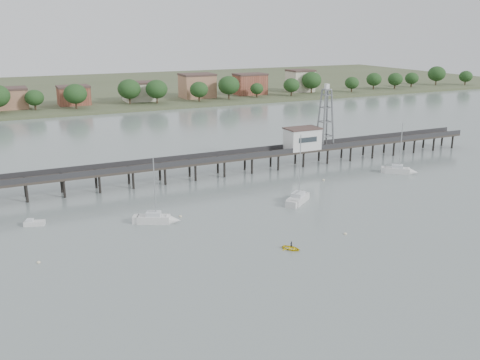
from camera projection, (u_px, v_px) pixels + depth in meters
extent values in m
plane|color=gray|center=(381.00, 291.00, 68.89)|extent=(500.00, 500.00, 0.00)
cube|color=#2D2823|center=(207.00, 161.00, 119.92)|extent=(150.00, 5.00, 0.50)
cube|color=#333335|center=(211.00, 160.00, 117.62)|extent=(150.00, 0.12, 1.10)
cube|color=#333335|center=(203.00, 155.00, 121.78)|extent=(150.00, 0.12, 1.10)
cylinder|color=black|center=(210.00, 171.00, 118.81)|extent=(0.50, 0.50, 4.40)
cylinder|color=black|center=(204.00, 167.00, 122.11)|extent=(0.50, 0.50, 4.40)
cylinder|color=black|center=(452.00, 142.00, 148.90)|extent=(0.50, 0.50, 4.40)
cylinder|color=black|center=(442.00, 139.00, 152.19)|extent=(0.50, 0.50, 4.40)
cube|color=silver|center=(302.00, 139.00, 129.46)|extent=(8.00, 5.00, 5.00)
cube|color=#4C3833|center=(303.00, 128.00, 128.73)|extent=(8.40, 5.40, 0.30)
cube|color=slate|center=(327.00, 89.00, 128.91)|extent=(1.80, 1.80, 0.30)
cube|color=silver|center=(327.00, 86.00, 128.70)|extent=(0.90, 0.90, 1.20)
cube|color=silver|center=(154.00, 220.00, 92.64)|extent=(5.98, 4.41, 1.65)
cone|color=silver|center=(174.00, 220.00, 92.60)|extent=(3.05, 2.98, 2.17)
cube|color=silver|center=(153.00, 214.00, 92.31)|extent=(3.00, 2.65, 0.75)
cylinder|color=#A5A8AA|center=(154.00, 187.00, 90.95)|extent=(0.18, 0.18, 10.48)
cylinder|color=#A5A8AA|center=(148.00, 211.00, 92.17)|extent=(2.98, 1.54, 0.12)
cube|color=silver|center=(298.00, 200.00, 103.38)|extent=(6.55, 5.89, 1.65)
cone|color=silver|center=(305.00, 194.00, 106.81)|extent=(3.62, 3.59, 2.48)
cube|color=silver|center=(298.00, 194.00, 103.06)|extent=(3.45, 3.31, 0.75)
cylinder|color=#A5A8AA|center=(300.00, 166.00, 101.87)|extent=(0.18, 0.18, 11.96)
cylinder|color=#A5A8AA|center=(296.00, 193.00, 101.99)|extent=(3.00, 2.39, 0.12)
cube|color=silver|center=(397.00, 171.00, 123.99)|extent=(5.67, 5.34, 1.65)
cone|color=silver|center=(413.00, 172.00, 123.08)|extent=(3.20, 3.18, 2.18)
cube|color=silver|center=(397.00, 166.00, 123.66)|extent=(3.03, 2.96, 0.75)
cylinder|color=#A5A8AA|center=(401.00, 146.00, 122.19)|extent=(0.18, 0.18, 10.53)
cylinder|color=#A5A8AA|center=(393.00, 164.00, 123.75)|extent=(2.55, 2.24, 0.12)
cube|color=silver|center=(35.00, 224.00, 91.44)|extent=(3.65, 2.40, 0.94)
cube|color=silver|center=(30.00, 221.00, 91.20)|extent=(1.42, 1.42, 0.56)
imported|color=yellow|center=(291.00, 249.00, 81.71)|extent=(2.06, 1.65, 2.91)
imported|color=black|center=(291.00, 249.00, 81.71)|extent=(0.54, 1.12, 0.26)
ellipsoid|color=beige|center=(324.00, 180.00, 118.19)|extent=(0.56, 0.56, 0.39)
ellipsoid|color=beige|center=(39.00, 262.00, 77.06)|extent=(0.56, 0.56, 0.39)
ellipsoid|color=beige|center=(345.00, 234.00, 87.64)|extent=(0.56, 0.56, 0.39)
ellipsoid|color=beige|center=(180.00, 216.00, 95.66)|extent=(0.56, 0.56, 0.39)
cube|color=#475133|center=(75.00, 90.00, 281.37)|extent=(500.00, 170.00, 1.40)
cube|color=brown|center=(9.00, 97.00, 211.70)|extent=(13.00, 10.50, 9.00)
cube|color=brown|center=(74.00, 94.00, 222.00)|extent=(13.00, 10.50, 9.00)
cube|color=brown|center=(140.00, 91.00, 233.54)|extent=(13.00, 10.50, 9.00)
cube|color=brown|center=(197.00, 88.00, 244.67)|extent=(13.00, 10.50, 9.00)
cube|color=brown|center=(250.00, 85.00, 255.79)|extent=(13.00, 10.50, 9.00)
cube|color=brown|center=(300.00, 82.00, 267.33)|extent=(13.00, 10.50, 9.00)
ellipsoid|color=#183616|center=(104.00, 95.00, 215.63)|extent=(8.00, 8.00, 6.80)
ellipsoid|color=#183616|center=(347.00, 82.00, 265.08)|extent=(8.00, 8.00, 6.80)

